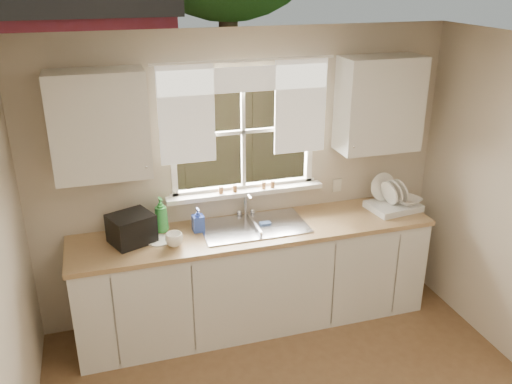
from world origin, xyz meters
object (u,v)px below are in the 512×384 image
object	(u,v)px
cup	(174,240)
black_appliance	(131,229)
dish_rack	(393,202)
soap_bottle_a	(161,215)

from	to	relation	value
cup	black_appliance	size ratio (longest dim) A/B	0.43
dish_rack	cup	bearing A→B (deg)	-176.30
soap_bottle_a	black_appliance	bearing A→B (deg)	-161.72
cup	soap_bottle_a	bearing A→B (deg)	107.00
dish_rack	cup	distance (m)	1.99
cup	black_appliance	world-z (taller)	black_appliance
dish_rack	soap_bottle_a	distance (m)	2.05
soap_bottle_a	cup	xyz separation A→B (m)	(0.06, -0.29, -0.10)
dish_rack	soap_bottle_a	bearing A→B (deg)	175.62
soap_bottle_a	black_appliance	world-z (taller)	soap_bottle_a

